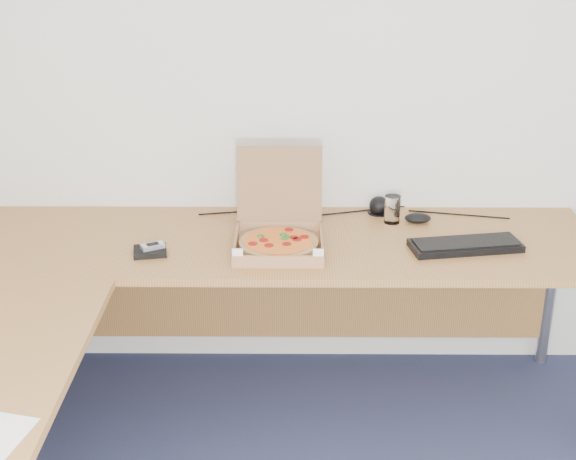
{
  "coord_description": "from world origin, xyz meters",
  "views": [
    {
      "loc": [
        -0.43,
        -1.4,
        1.94
      ],
      "look_at": [
        -0.45,
        1.28,
        0.82
      ],
      "focal_mm": 49.22,
      "sensor_mm": 36.0,
      "label": 1
    }
  ],
  "objects_px": {
    "desk": "(177,297)",
    "pizza_box": "(279,237)",
    "wallet": "(150,251)",
    "keyboard": "(465,246)",
    "drinking_glass": "(392,209)"
  },
  "relations": [
    {
      "from": "desk",
      "to": "pizza_box",
      "type": "relative_size",
      "value": 6.48
    },
    {
      "from": "desk",
      "to": "wallet",
      "type": "distance_m",
      "value": 0.32
    },
    {
      "from": "pizza_box",
      "to": "keyboard",
      "type": "bearing_deg",
      "value": -0.72
    },
    {
      "from": "pizza_box",
      "to": "drinking_glass",
      "type": "distance_m",
      "value": 0.52
    },
    {
      "from": "keyboard",
      "to": "wallet",
      "type": "distance_m",
      "value": 1.18
    },
    {
      "from": "pizza_box",
      "to": "drinking_glass",
      "type": "bearing_deg",
      "value": 29.05
    },
    {
      "from": "desk",
      "to": "pizza_box",
      "type": "distance_m",
      "value": 0.49
    },
    {
      "from": "wallet",
      "to": "keyboard",
      "type": "bearing_deg",
      "value": -7.45
    },
    {
      "from": "pizza_box",
      "to": "desk",
      "type": "bearing_deg",
      "value": -133.84
    },
    {
      "from": "pizza_box",
      "to": "keyboard",
      "type": "height_order",
      "value": "pizza_box"
    },
    {
      "from": "drinking_glass",
      "to": "wallet",
      "type": "relative_size",
      "value": 0.95
    },
    {
      "from": "drinking_glass",
      "to": "wallet",
      "type": "xyz_separation_m",
      "value": [
        -0.93,
        -0.32,
        -0.05
      ]
    },
    {
      "from": "desk",
      "to": "keyboard",
      "type": "relative_size",
      "value": 6.04
    },
    {
      "from": "desk",
      "to": "drinking_glass",
      "type": "height_order",
      "value": "drinking_glass"
    },
    {
      "from": "pizza_box",
      "to": "keyboard",
      "type": "relative_size",
      "value": 0.93
    }
  ]
}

